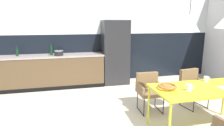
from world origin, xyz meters
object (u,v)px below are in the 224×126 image
(bottle_vinegar_dark, at_px, (17,52))
(bottle_spice_small, at_px, (51,50))
(fruit_bowl, at_px, (167,86))
(mug_short_terracotta, at_px, (206,79))
(armchair_near_window, at_px, (149,87))
(dining_table, at_px, (203,90))
(pendant_lamp_over_table_near, at_px, (189,23))
(armchair_corner_seat, at_px, (192,83))
(mug_wide_latte, at_px, (189,88))
(refrigerator_column, at_px, (115,52))
(cooking_pot, at_px, (59,53))

(bottle_vinegar_dark, bearing_deg, bottle_spice_small, -4.00)
(fruit_bowl, height_order, mug_short_terracotta, mug_short_terracotta)
(fruit_bowl, bearing_deg, armchair_near_window, 85.04)
(dining_table, distance_m, fruit_bowl, 0.61)
(bottle_vinegar_dark, xyz_separation_m, pendant_lamp_over_table_near, (3.07, -2.81, 0.75))
(mug_short_terracotta, bearing_deg, bottle_vinegar_dark, 144.67)
(armchair_corner_seat, bearing_deg, mug_wide_latte, 41.17)
(refrigerator_column, height_order, bottle_spice_small, refrigerator_column)
(cooking_pot, bearing_deg, mug_wide_latte, -53.98)
(fruit_bowl, xyz_separation_m, bottle_spice_small, (-1.93, 2.73, 0.24))
(mug_wide_latte, bearing_deg, bottle_vinegar_dark, 136.39)
(armchair_corner_seat, distance_m, mug_short_terracotta, 0.70)
(bottle_vinegar_dark, distance_m, bottle_spice_small, 0.87)
(pendant_lamp_over_table_near, bearing_deg, dining_table, -7.07)
(armchair_near_window, distance_m, cooking_pot, 2.60)
(cooking_pot, bearing_deg, bottle_vinegar_dark, 171.89)
(armchair_corner_seat, xyz_separation_m, mug_wide_latte, (-0.76, -0.95, 0.30))
(armchair_near_window, bearing_deg, bottle_vinegar_dark, -33.07)
(mug_wide_latte, bearing_deg, armchair_near_window, 102.28)
(mug_wide_latte, relative_size, cooking_pot, 0.55)
(refrigerator_column, relative_size, mug_wide_latte, 14.07)
(cooking_pot, bearing_deg, mug_short_terracotta, -43.19)
(dining_table, xyz_separation_m, cooking_pot, (-2.34, 2.70, 0.27))
(armchair_corner_seat, height_order, mug_wide_latte, mug_wide_latte)
(mug_short_terracotta, xyz_separation_m, bottle_spice_small, (-2.79, 2.53, 0.24))
(dining_table, relative_size, armchair_near_window, 2.15)
(dining_table, distance_m, armchair_near_window, 1.07)
(armchair_near_window, relative_size, fruit_bowl, 2.55)
(armchair_corner_seat, bearing_deg, bottle_vinegar_dark, -37.33)
(mug_short_terracotta, bearing_deg, cooking_pot, 136.81)
(fruit_bowl, distance_m, mug_short_terracotta, 0.89)
(dining_table, bearing_deg, armchair_near_window, 120.43)
(dining_table, relative_size, armchair_corner_seat, 2.08)
(dining_table, relative_size, mug_wide_latte, 12.52)
(fruit_bowl, height_order, pendant_lamp_over_table_near, pendant_lamp_over_table_near)
(refrigerator_column, distance_m, cooking_pot, 1.58)
(refrigerator_column, relative_size, fruit_bowl, 6.16)
(refrigerator_column, bearing_deg, dining_table, -74.79)
(refrigerator_column, bearing_deg, armchair_corner_seat, -57.95)
(dining_table, xyz_separation_m, armchair_corner_seat, (0.45, 0.87, -0.20))
(cooking_pot, relative_size, pendant_lamp_over_table_near, 0.20)
(cooking_pot, bearing_deg, dining_table, -49.15)
(mug_wide_latte, height_order, cooking_pot, cooking_pot)
(armchair_near_window, relative_size, mug_short_terracotta, 6.16)
(armchair_near_window, relative_size, mug_wide_latte, 5.83)
(armchair_corner_seat, xyz_separation_m, bottle_vinegar_dark, (-3.84, 1.98, 0.51))
(dining_table, xyz_separation_m, mug_wide_latte, (-0.32, -0.08, 0.10))
(dining_table, bearing_deg, mug_short_terracotta, 45.21)
(pendant_lamp_over_table_near, bearing_deg, bottle_spice_small, 128.69)
(pendant_lamp_over_table_near, bearing_deg, cooking_pot, 127.08)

